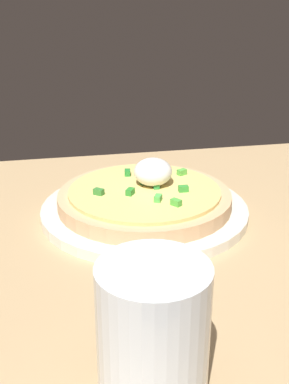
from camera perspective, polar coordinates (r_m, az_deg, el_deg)
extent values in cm
cube|color=tan|center=(57.91, -5.33, -8.39)|extent=(103.39, 73.08, 2.27)
cylinder|color=silver|center=(66.76, 0.00, -2.11)|extent=(27.70, 27.70, 1.32)
cylinder|color=tan|center=(66.09, 0.00, -0.83)|extent=(23.11, 23.11, 1.93)
cylinder|color=#E9C972|center=(65.62, 0.00, 0.13)|extent=(20.25, 20.25, 0.47)
ellipsoid|color=white|center=(66.46, 0.98, 2.35)|extent=(5.18, 5.18, 3.68)
cube|color=#2D882E|center=(63.74, -1.66, 0.03)|extent=(1.38, 1.51, 0.80)
cube|color=green|center=(64.87, 4.51, 0.38)|extent=(1.32, 0.86, 0.80)
cube|color=#23802E|center=(70.34, -1.98, 2.26)|extent=(1.02, 1.40, 0.80)
cube|color=green|center=(70.36, 0.68, 2.28)|extent=(1.36, 0.94, 0.80)
cube|color=green|center=(60.69, 3.66, -1.21)|extent=(1.40, 1.51, 0.80)
cube|color=#54B341|center=(70.67, 4.33, 2.30)|extent=(1.50, 1.28, 0.80)
cube|color=#368133|center=(63.98, -5.31, 0.03)|extent=(1.50, 1.43, 0.80)
cube|color=#2A8A2C|center=(70.25, 1.95, 2.23)|extent=(1.50, 1.28, 0.80)
cube|color=#35822F|center=(73.76, 1.42, 3.25)|extent=(1.47, 1.47, 0.80)
cube|color=#2B8C3C|center=(65.85, 1.37, 0.80)|extent=(0.96, 1.37, 0.80)
cube|color=green|center=(66.92, 0.62, 1.18)|extent=(0.89, 1.33, 0.80)
cube|color=green|center=(61.82, 1.57, -0.71)|extent=(1.30, 1.51, 0.80)
cube|color=#357D39|center=(67.15, -0.12, 1.25)|extent=(0.99, 1.39, 0.80)
cylinder|color=silver|center=(37.20, 0.99, -15.90)|extent=(8.27, 8.27, 10.92)
cylinder|color=#B06518|center=(38.62, 0.96, -18.46)|extent=(7.28, 7.28, 5.70)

